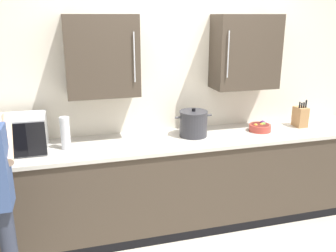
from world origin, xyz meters
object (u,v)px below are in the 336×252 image
at_px(microwave_oven, 11,135).
at_px(knife_block, 300,117).
at_px(thermos_flask, 65,133).
at_px(fruit_bowl, 260,127).
at_px(stock_pot, 193,124).

distance_m(microwave_oven, knife_block, 2.85).
bearing_deg(thermos_flask, fruit_bowl, 0.33).
height_order(microwave_oven, stock_pot, microwave_oven).
distance_m(fruit_bowl, stock_pot, 0.72).
distance_m(fruit_bowl, knife_block, 0.49).
distance_m(microwave_oven, fruit_bowl, 2.37).
bearing_deg(microwave_oven, knife_block, 0.00).
xyz_separation_m(knife_block, stock_pot, (-1.20, 0.00, 0.02)).
xyz_separation_m(fruit_bowl, thermos_flask, (-1.92, -0.01, 0.11)).
height_order(microwave_oven, thermos_flask, microwave_oven).
bearing_deg(fruit_bowl, stock_pot, 177.22).
relative_size(fruit_bowl, knife_block, 0.76).
bearing_deg(stock_pot, microwave_oven, -179.98).
height_order(microwave_oven, knife_block, microwave_oven).
bearing_deg(fruit_bowl, microwave_oven, 179.18).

